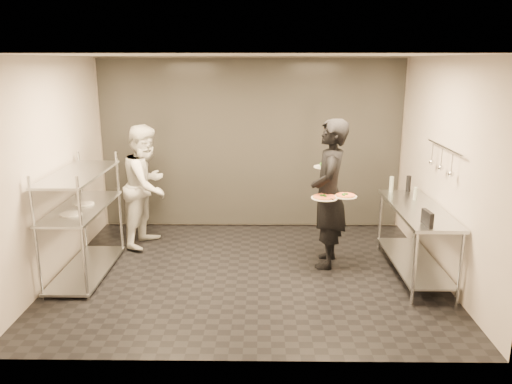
{
  "coord_description": "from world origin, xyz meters",
  "views": [
    {
      "loc": [
        0.18,
        -6.13,
        2.75
      ],
      "look_at": [
        0.1,
        0.07,
        1.1
      ],
      "focal_mm": 35.0,
      "sensor_mm": 36.0,
      "label": 1
    }
  ],
  "objects_px": {
    "prep_counter": "(416,229)",
    "bottle_dark": "(408,184)",
    "pizza_plate_near": "(324,197)",
    "pizza_plate_far": "(346,196)",
    "waiter": "(329,194)",
    "chef": "(147,186)",
    "pos_monitor": "(427,218)",
    "pass_rack": "(82,218)",
    "bottle_green": "(391,184)",
    "bottle_clear": "(415,194)",
    "salad_plate": "(324,166)"
  },
  "relations": [
    {
      "from": "pizza_plate_far",
      "to": "pos_monitor",
      "type": "relative_size",
      "value": 1.19
    },
    {
      "from": "pass_rack",
      "to": "bottle_dark",
      "type": "bearing_deg",
      "value": 10.28
    },
    {
      "from": "pizza_plate_far",
      "to": "bottle_dark",
      "type": "distance_m",
      "value": 1.23
    },
    {
      "from": "salad_plate",
      "to": "bottle_dark",
      "type": "relative_size",
      "value": 1.28
    },
    {
      "from": "chef",
      "to": "salad_plate",
      "type": "xyz_separation_m",
      "value": [
        2.59,
        -0.51,
        0.42
      ]
    },
    {
      "from": "salad_plate",
      "to": "bottle_dark",
      "type": "bearing_deg",
      "value": 9.84
    },
    {
      "from": "salad_plate",
      "to": "bottle_green",
      "type": "distance_m",
      "value": 1.06
    },
    {
      "from": "chef",
      "to": "bottle_dark",
      "type": "distance_m",
      "value": 3.84
    },
    {
      "from": "pizza_plate_near",
      "to": "bottle_dark",
      "type": "height_order",
      "value": "bottle_dark"
    },
    {
      "from": "prep_counter",
      "to": "pizza_plate_far",
      "type": "relative_size",
      "value": 6.24
    },
    {
      "from": "waiter",
      "to": "pizza_plate_near",
      "type": "relative_size",
      "value": 5.83
    },
    {
      "from": "pizza_plate_near",
      "to": "pos_monitor",
      "type": "relative_size",
      "value": 1.42
    },
    {
      "from": "waiter",
      "to": "pizza_plate_far",
      "type": "xyz_separation_m",
      "value": [
        0.19,
        -0.23,
        0.04
      ]
    },
    {
      "from": "chef",
      "to": "pos_monitor",
      "type": "height_order",
      "value": "chef"
    },
    {
      "from": "chef",
      "to": "bottle_clear",
      "type": "distance_m",
      "value": 3.87
    },
    {
      "from": "pos_monitor",
      "to": "bottle_clear",
      "type": "distance_m",
      "value": 1.1
    },
    {
      "from": "salad_plate",
      "to": "pizza_plate_near",
      "type": "bearing_deg",
      "value": -95.62
    },
    {
      "from": "prep_counter",
      "to": "pos_monitor",
      "type": "relative_size",
      "value": 7.43
    },
    {
      "from": "bottle_green",
      "to": "bottle_clear",
      "type": "distance_m",
      "value": 0.48
    },
    {
      "from": "chef",
      "to": "pos_monitor",
      "type": "bearing_deg",
      "value": -101.91
    },
    {
      "from": "prep_counter",
      "to": "waiter",
      "type": "height_order",
      "value": "waiter"
    },
    {
      "from": "pass_rack",
      "to": "chef",
      "type": "height_order",
      "value": "chef"
    },
    {
      "from": "prep_counter",
      "to": "waiter",
      "type": "distance_m",
      "value": 1.21
    },
    {
      "from": "salad_plate",
      "to": "bottle_dark",
      "type": "xyz_separation_m",
      "value": [
        1.23,
        0.21,
        -0.3
      ]
    },
    {
      "from": "chef",
      "to": "bottle_green",
      "type": "relative_size",
      "value": 8.43
    },
    {
      "from": "pos_monitor",
      "to": "bottle_green",
      "type": "bearing_deg",
      "value": 85.68
    },
    {
      "from": "salad_plate",
      "to": "bottle_green",
      "type": "xyz_separation_m",
      "value": [
        0.99,
        0.21,
        -0.31
      ]
    },
    {
      "from": "pass_rack",
      "to": "salad_plate",
      "type": "bearing_deg",
      "value": 10.46
    },
    {
      "from": "prep_counter",
      "to": "bottle_dark",
      "type": "distance_m",
      "value": 0.9
    },
    {
      "from": "salad_plate",
      "to": "waiter",
      "type": "bearing_deg",
      "value": -81.57
    },
    {
      "from": "chef",
      "to": "pizza_plate_near",
      "type": "xyz_separation_m",
      "value": [
        2.54,
        -1.02,
        0.11
      ]
    },
    {
      "from": "pass_rack",
      "to": "bottle_clear",
      "type": "height_order",
      "value": "pass_rack"
    },
    {
      "from": "waiter",
      "to": "pos_monitor",
      "type": "bearing_deg",
      "value": 53.91
    },
    {
      "from": "bottle_clear",
      "to": "waiter",
      "type": "bearing_deg",
      "value": -178.02
    },
    {
      "from": "bottle_clear",
      "to": "pos_monitor",
      "type": "bearing_deg",
      "value": -99.66
    },
    {
      "from": "pizza_plate_near",
      "to": "bottle_dark",
      "type": "relative_size",
      "value": 1.49
    },
    {
      "from": "pizza_plate_far",
      "to": "pass_rack",
      "type": "bearing_deg",
      "value": -178.33
    },
    {
      "from": "pizza_plate_near",
      "to": "pizza_plate_far",
      "type": "distance_m",
      "value": 0.27
    },
    {
      "from": "waiter",
      "to": "bottle_green",
      "type": "bearing_deg",
      "value": 127.18
    },
    {
      "from": "chef",
      "to": "pizza_plate_near",
      "type": "bearing_deg",
      "value": -96.99
    },
    {
      "from": "pos_monitor",
      "to": "bottle_clear",
      "type": "bearing_deg",
      "value": 74.96
    },
    {
      "from": "pass_rack",
      "to": "bottle_green",
      "type": "xyz_separation_m",
      "value": [
        4.18,
        0.8,
        0.26
      ]
    },
    {
      "from": "pass_rack",
      "to": "prep_counter",
      "type": "relative_size",
      "value": 0.89
    },
    {
      "from": "chef",
      "to": "bottle_dark",
      "type": "height_order",
      "value": "chef"
    },
    {
      "from": "bottle_green",
      "to": "pizza_plate_near",
      "type": "bearing_deg",
      "value": -145.45
    },
    {
      "from": "pos_monitor",
      "to": "salad_plate",
      "type": "bearing_deg",
      "value": 122.63
    },
    {
      "from": "pizza_plate_far",
      "to": "salad_plate",
      "type": "xyz_separation_m",
      "value": [
        -0.22,
        0.49,
        0.29
      ]
    },
    {
      "from": "pos_monitor",
      "to": "bottle_dark",
      "type": "relative_size",
      "value": 1.05
    },
    {
      "from": "prep_counter",
      "to": "pass_rack",
      "type": "bearing_deg",
      "value": -179.97
    },
    {
      "from": "prep_counter",
      "to": "pizza_plate_far",
      "type": "distance_m",
      "value": 1.01
    }
  ]
}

